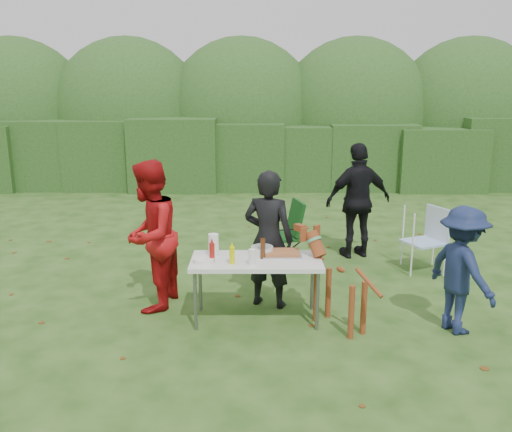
{
  "coord_description": "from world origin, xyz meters",
  "views": [
    {
      "loc": [
        0.35,
        -6.05,
        2.7
      ],
      "look_at": [
        0.38,
        0.88,
        1.0
      ],
      "focal_mm": 38.0,
      "sensor_mm": 36.0,
      "label": 1
    }
  ],
  "objects_px": {
    "person_black_puffy": "(358,201)",
    "dog": "(340,284)",
    "camping_chair": "(281,233)",
    "ketchup_bottle": "(212,253)",
    "child": "(462,270)",
    "beer_bottle": "(263,249)",
    "person_red_jacket": "(150,236)",
    "lawn_chair": "(424,239)",
    "paper_towel_roll": "(214,245)",
    "mustard_bottle": "(232,255)",
    "folding_table": "(256,264)",
    "person_cook": "(268,239)"
  },
  "relations": [
    {
      "from": "ketchup_bottle",
      "to": "paper_towel_roll",
      "type": "xyz_separation_m",
      "value": [
        0.0,
        0.23,
        0.02
      ]
    },
    {
      "from": "person_red_jacket",
      "to": "ketchup_bottle",
      "type": "bearing_deg",
      "value": 70.0
    },
    {
      "from": "person_black_puffy",
      "to": "lawn_chair",
      "type": "distance_m",
      "value": 1.18
    },
    {
      "from": "person_cook",
      "to": "child",
      "type": "distance_m",
      "value": 2.23
    },
    {
      "from": "person_red_jacket",
      "to": "person_black_puffy",
      "type": "height_order",
      "value": "person_red_jacket"
    },
    {
      "from": "person_black_puffy",
      "to": "dog",
      "type": "xyz_separation_m",
      "value": [
        -0.67,
        -2.6,
        -0.38
      ]
    },
    {
      "from": "folding_table",
      "to": "paper_towel_roll",
      "type": "bearing_deg",
      "value": 164.3
    },
    {
      "from": "person_black_puffy",
      "to": "mustard_bottle",
      "type": "height_order",
      "value": "person_black_puffy"
    },
    {
      "from": "person_black_puffy",
      "to": "camping_chair",
      "type": "height_order",
      "value": "person_black_puffy"
    },
    {
      "from": "camping_chair",
      "to": "ketchup_bottle",
      "type": "xyz_separation_m",
      "value": [
        -0.88,
        -2.08,
        0.35
      ]
    },
    {
      "from": "camping_chair",
      "to": "beer_bottle",
      "type": "bearing_deg",
      "value": 67.61
    },
    {
      "from": "person_black_puffy",
      "to": "paper_towel_roll",
      "type": "xyz_separation_m",
      "value": [
        -2.11,
        -2.24,
        -0.04
      ]
    },
    {
      "from": "folding_table",
      "to": "beer_bottle",
      "type": "bearing_deg",
      "value": 19.25
    },
    {
      "from": "camping_chair",
      "to": "ketchup_bottle",
      "type": "distance_m",
      "value": 2.28
    },
    {
      "from": "dog",
      "to": "camping_chair",
      "type": "xyz_separation_m",
      "value": [
        -0.55,
        2.2,
        -0.03
      ]
    },
    {
      "from": "ketchup_bottle",
      "to": "child",
      "type": "bearing_deg",
      "value": -4.55
    },
    {
      "from": "person_red_jacket",
      "to": "beer_bottle",
      "type": "xyz_separation_m",
      "value": [
        1.36,
        -0.34,
        -0.06
      ]
    },
    {
      "from": "folding_table",
      "to": "person_black_puffy",
      "type": "height_order",
      "value": "person_black_puffy"
    },
    {
      "from": "person_black_puffy",
      "to": "beer_bottle",
      "type": "relative_size",
      "value": 7.57
    },
    {
      "from": "person_cook",
      "to": "mustard_bottle",
      "type": "relative_size",
      "value": 8.54
    },
    {
      "from": "child",
      "to": "mustard_bottle",
      "type": "height_order",
      "value": "child"
    },
    {
      "from": "person_red_jacket",
      "to": "child",
      "type": "bearing_deg",
      "value": 89.3
    },
    {
      "from": "camping_chair",
      "to": "lawn_chair",
      "type": "distance_m",
      "value": 2.1
    },
    {
      "from": "ketchup_bottle",
      "to": "person_cook",
      "type": "bearing_deg",
      "value": 38.74
    },
    {
      "from": "folding_table",
      "to": "person_black_puffy",
      "type": "bearing_deg",
      "value": 56.01
    },
    {
      "from": "beer_bottle",
      "to": "person_black_puffy",
      "type": "bearing_deg",
      "value": 56.97
    },
    {
      "from": "beer_bottle",
      "to": "mustard_bottle",
      "type": "bearing_deg",
      "value": -151.3
    },
    {
      "from": "person_black_puffy",
      "to": "ketchup_bottle",
      "type": "relative_size",
      "value": 8.26
    },
    {
      "from": "child",
      "to": "dog",
      "type": "distance_m",
      "value": 1.33
    },
    {
      "from": "person_red_jacket",
      "to": "ketchup_bottle",
      "type": "relative_size",
      "value": 8.32
    },
    {
      "from": "person_red_jacket",
      "to": "child",
      "type": "distance_m",
      "value": 3.6
    },
    {
      "from": "person_black_puffy",
      "to": "dog",
      "type": "bearing_deg",
      "value": 60.61
    },
    {
      "from": "dog",
      "to": "paper_towel_roll",
      "type": "height_order",
      "value": "dog"
    },
    {
      "from": "person_red_jacket",
      "to": "child",
      "type": "xyz_separation_m",
      "value": [
        3.53,
        -0.67,
        -0.2
      ]
    },
    {
      "from": "camping_chair",
      "to": "paper_towel_roll",
      "type": "height_order",
      "value": "paper_towel_roll"
    },
    {
      "from": "person_red_jacket",
      "to": "paper_towel_roll",
      "type": "relative_size",
      "value": 7.04
    },
    {
      "from": "person_black_puffy",
      "to": "camping_chair",
      "type": "distance_m",
      "value": 1.35
    },
    {
      "from": "camping_chair",
      "to": "person_cook",
      "type": "bearing_deg",
      "value": 68.04
    },
    {
      "from": "mustard_bottle",
      "to": "ketchup_bottle",
      "type": "bearing_deg",
      "value": 162.47
    },
    {
      "from": "dog",
      "to": "lawn_chair",
      "type": "height_order",
      "value": "dog"
    },
    {
      "from": "child",
      "to": "ketchup_bottle",
      "type": "distance_m",
      "value": 2.76
    },
    {
      "from": "mustard_bottle",
      "to": "beer_bottle",
      "type": "xyz_separation_m",
      "value": [
        0.34,
        0.19,
        0.02
      ]
    },
    {
      "from": "folding_table",
      "to": "person_black_puffy",
      "type": "relative_size",
      "value": 0.83
    },
    {
      "from": "person_black_puffy",
      "to": "mustard_bottle",
      "type": "distance_m",
      "value": 3.17
    },
    {
      "from": "lawn_chair",
      "to": "beer_bottle",
      "type": "relative_size",
      "value": 3.97
    },
    {
      "from": "person_cook",
      "to": "ketchup_bottle",
      "type": "bearing_deg",
      "value": 58.84
    },
    {
      "from": "dog",
      "to": "ketchup_bottle",
      "type": "height_order",
      "value": "dog"
    },
    {
      "from": "lawn_chair",
      "to": "mustard_bottle",
      "type": "bearing_deg",
      "value": 10.69
    },
    {
      "from": "paper_towel_roll",
      "to": "beer_bottle",
      "type": "bearing_deg",
      "value": -11.26
    },
    {
      "from": "mustard_bottle",
      "to": "ketchup_bottle",
      "type": "height_order",
      "value": "ketchup_bottle"
    }
  ]
}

